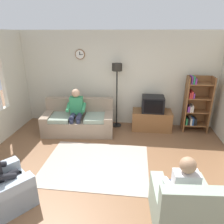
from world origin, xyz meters
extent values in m
plane|color=brown|center=(0.00, 0.00, 0.00)|extent=(12.00, 12.00, 0.00)
cube|color=beige|center=(0.00, 2.66, 1.35)|extent=(6.20, 0.12, 2.70)
cylinder|color=brown|center=(-1.07, 2.58, 2.05)|extent=(0.28, 0.03, 0.28)
cylinder|color=white|center=(-1.07, 2.56, 2.05)|extent=(0.24, 0.01, 0.24)
cube|color=black|center=(-1.07, 2.56, 2.08)|extent=(0.02, 0.01, 0.09)
cube|color=black|center=(-1.03, 2.56, 2.05)|extent=(0.11, 0.01, 0.01)
cube|color=beige|center=(-2.86, 2.10, 1.40)|extent=(0.12, 1.10, 1.20)
cube|color=gray|center=(-1.00, 1.79, 0.21)|extent=(1.97, 1.02, 0.42)
cube|color=gray|center=(-1.04, 2.15, 0.66)|extent=(1.91, 0.39, 0.48)
cube|color=gray|center=(-0.17, 1.88, 0.28)|extent=(0.30, 0.86, 0.56)
cube|color=gray|center=(-1.84, 1.71, 0.28)|extent=(0.30, 0.86, 0.56)
cube|color=gray|center=(-0.50, 1.79, 0.47)|extent=(0.66, 0.74, 0.10)
cube|color=gray|center=(-1.50, 1.69, 0.47)|extent=(0.66, 0.74, 0.10)
cube|color=brown|center=(1.03, 2.25, 0.28)|extent=(1.10, 0.56, 0.55)
cube|color=black|center=(1.03, 2.51, 0.30)|extent=(1.10, 0.04, 0.03)
cube|color=black|center=(1.03, 2.23, 0.77)|extent=(0.60, 0.48, 0.44)
cube|color=black|center=(1.03, 1.98, 0.77)|extent=(0.50, 0.01, 0.36)
cube|color=brown|center=(1.91, 2.30, 0.78)|extent=(0.04, 0.36, 1.55)
cube|color=brown|center=(2.55, 2.30, 0.78)|extent=(0.04, 0.36, 1.55)
cube|color=brown|center=(2.23, 2.47, 0.78)|extent=(0.64, 0.02, 1.55)
cube|color=brown|center=(2.23, 2.30, 0.19)|extent=(0.60, 0.34, 0.02)
cube|color=#267F4C|center=(1.98, 2.28, 0.30)|extent=(0.04, 0.28, 0.18)
cube|color=black|center=(2.04, 2.28, 0.30)|extent=(0.05, 0.28, 0.19)
cube|color=silver|center=(2.10, 2.28, 0.30)|extent=(0.05, 0.28, 0.20)
cube|color=#2D59A5|center=(2.16, 2.28, 0.31)|extent=(0.04, 0.28, 0.20)
cube|color=black|center=(2.20, 2.28, 0.30)|extent=(0.03, 0.28, 0.19)
cube|color=black|center=(2.24, 2.28, 0.30)|extent=(0.03, 0.28, 0.18)
cube|color=brown|center=(2.23, 2.30, 0.58)|extent=(0.60, 0.34, 0.02)
cube|color=#72338C|center=(1.99, 2.28, 0.67)|extent=(0.06, 0.28, 0.15)
cube|color=silver|center=(2.05, 2.28, 0.67)|extent=(0.04, 0.28, 0.15)
cube|color=silver|center=(2.10, 2.28, 0.68)|extent=(0.04, 0.28, 0.18)
cube|color=brown|center=(2.23, 2.30, 0.97)|extent=(0.60, 0.34, 0.02)
cube|color=red|center=(1.98, 2.28, 1.06)|extent=(0.03, 0.28, 0.16)
cube|color=red|center=(2.03, 2.28, 1.08)|extent=(0.05, 0.28, 0.19)
cube|color=#72338C|center=(2.08, 2.28, 1.05)|extent=(0.03, 0.28, 0.14)
cube|color=brown|center=(2.23, 2.30, 1.36)|extent=(0.60, 0.34, 0.02)
cube|color=#72338C|center=(1.98, 2.28, 1.47)|extent=(0.03, 0.28, 0.20)
cube|color=#267F4C|center=(2.03, 2.28, 1.47)|extent=(0.04, 0.28, 0.20)
cube|color=#72338C|center=(2.08, 2.28, 1.44)|extent=(0.04, 0.28, 0.15)
cylinder|color=black|center=(0.01, 2.35, 0.01)|extent=(0.28, 0.28, 0.03)
cylinder|color=black|center=(0.01, 2.35, 0.85)|extent=(0.04, 0.04, 1.70)
cylinder|color=black|center=(0.01, 2.35, 1.75)|extent=(0.28, 0.28, 0.20)
cube|color=#9EADBC|center=(-1.52, -0.92, 0.20)|extent=(1.15, 1.16, 0.40)
cube|color=#9EADBC|center=(-1.28, -1.09, 0.28)|extent=(0.66, 0.75, 0.56)
cube|color=gray|center=(1.25, -0.89, 0.20)|extent=(0.86, 0.90, 0.40)
cube|color=gray|center=(1.28, -1.26, 0.65)|extent=(0.81, 0.24, 0.50)
cube|color=gray|center=(0.95, -0.89, 0.28)|extent=(0.26, 0.81, 0.56)
cube|color=gray|center=(1.55, -0.85, 0.28)|extent=(0.26, 0.81, 0.56)
cube|color=#AD9E8E|center=(-0.24, 0.35, 0.01)|extent=(2.20, 1.70, 0.01)
cube|color=#338C59|center=(-1.04, 1.84, 0.78)|extent=(0.36, 0.23, 0.48)
sphere|color=tan|center=(-1.04, 1.83, 1.13)|extent=(0.22, 0.22, 0.22)
cylinder|color=#2D334C|center=(-0.93, 1.66, 0.54)|extent=(0.17, 0.39, 0.13)
cylinder|color=#2D334C|center=(-1.11, 1.64, 0.54)|extent=(0.17, 0.39, 0.13)
cylinder|color=#2D334C|center=(-0.91, 1.47, 0.26)|extent=(0.12, 0.12, 0.52)
cylinder|color=#2D334C|center=(-1.09, 1.46, 0.26)|extent=(0.12, 0.12, 0.52)
cylinder|color=#338C59|center=(-0.82, 1.76, 0.76)|extent=(0.12, 0.34, 0.20)
cylinder|color=#338C59|center=(-1.24, 1.72, 0.76)|extent=(0.12, 0.34, 0.20)
cylinder|color=black|center=(-1.50, -0.75, 0.42)|extent=(0.34, 0.38, 0.13)
cylinder|color=black|center=(-1.36, -0.87, 0.42)|extent=(0.34, 0.38, 0.13)
cylinder|color=black|center=(-1.39, -0.61, 0.20)|extent=(0.15, 0.15, 0.40)
cylinder|color=black|center=(-1.25, -0.72, 0.20)|extent=(0.15, 0.15, 0.40)
cylinder|color=black|center=(-1.33, -1.01, 0.64)|extent=(0.28, 0.31, 0.20)
cube|color=silver|center=(1.26, -0.94, 0.66)|extent=(0.35, 0.22, 0.48)
sphere|color=#A37A5B|center=(1.25, -0.93, 1.01)|extent=(0.22, 0.22, 0.22)
cylinder|color=#2D334C|center=(1.15, -0.76, 0.42)|extent=(0.16, 0.39, 0.13)
cylinder|color=#2D334C|center=(1.33, -0.75, 0.42)|extent=(0.16, 0.39, 0.13)
cylinder|color=#2D334C|center=(1.14, -0.57, 0.20)|extent=(0.12, 0.12, 0.40)
cylinder|color=#2D334C|center=(1.32, -0.56, 0.20)|extent=(0.12, 0.12, 0.40)
cylinder|color=silver|center=(1.04, -0.86, 0.64)|extent=(0.11, 0.34, 0.20)
cylinder|color=silver|center=(1.46, -0.83, 0.64)|extent=(0.11, 0.34, 0.20)
camera|label=1|loc=(0.53, -3.29, 2.63)|focal=33.06mm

